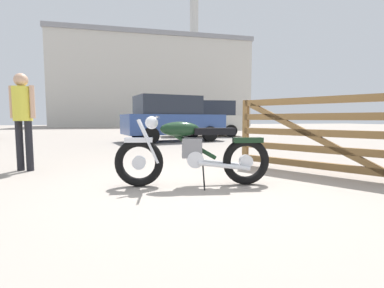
{
  "coord_description": "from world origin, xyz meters",
  "views": [
    {
      "loc": [
        -1.09,
        -3.45,
        0.9
      ],
      "look_at": [
        0.02,
        0.84,
        0.5
      ],
      "focal_mm": 26.16,
      "sensor_mm": 36.0,
      "label": 1
    }
  ],
  "objects_px": {
    "timber_gate": "(326,131)",
    "bystander": "(23,112)",
    "red_hatchback_near": "(171,118)",
    "white_estate_far": "(205,118)",
    "vintage_motorcycle": "(192,152)"
  },
  "relations": [
    {
      "from": "bystander",
      "to": "red_hatchback_near",
      "type": "xyz_separation_m",
      "value": [
        3.6,
        5.62,
        -0.1
      ]
    },
    {
      "from": "timber_gate",
      "to": "white_estate_far",
      "type": "distance_m",
      "value": 10.03
    },
    {
      "from": "white_estate_far",
      "to": "timber_gate",
      "type": "bearing_deg",
      "value": 88.67
    },
    {
      "from": "bystander",
      "to": "red_hatchback_near",
      "type": "distance_m",
      "value": 6.67
    },
    {
      "from": "timber_gate",
      "to": "white_estate_far",
      "type": "xyz_separation_m",
      "value": [
        1.11,
        9.97,
        0.21
      ]
    },
    {
      "from": "vintage_motorcycle",
      "to": "bystander",
      "type": "distance_m",
      "value": 3.13
    },
    {
      "from": "timber_gate",
      "to": "bystander",
      "type": "distance_m",
      "value": 5.02
    },
    {
      "from": "timber_gate",
      "to": "red_hatchback_near",
      "type": "bearing_deg",
      "value": -23.07
    },
    {
      "from": "timber_gate",
      "to": "white_estate_far",
      "type": "height_order",
      "value": "white_estate_far"
    },
    {
      "from": "vintage_motorcycle",
      "to": "timber_gate",
      "type": "distance_m",
      "value": 2.22
    },
    {
      "from": "timber_gate",
      "to": "white_estate_far",
      "type": "bearing_deg",
      "value": -38.18
    },
    {
      "from": "bystander",
      "to": "red_hatchback_near",
      "type": "height_order",
      "value": "red_hatchback_near"
    },
    {
      "from": "vintage_motorcycle",
      "to": "red_hatchback_near",
      "type": "relative_size",
      "value": 0.5
    },
    {
      "from": "red_hatchback_near",
      "to": "white_estate_far",
      "type": "height_order",
      "value": "same"
    },
    {
      "from": "red_hatchback_near",
      "to": "white_estate_far",
      "type": "xyz_separation_m",
      "value": [
        2.23,
        2.69,
        0.0
      ]
    }
  ]
}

